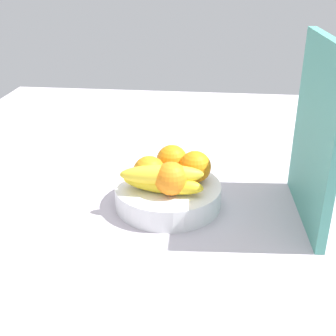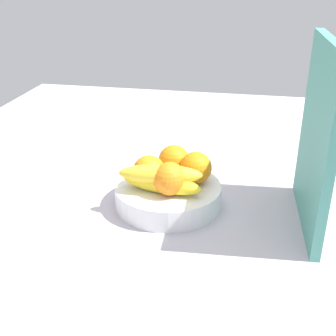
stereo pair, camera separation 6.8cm
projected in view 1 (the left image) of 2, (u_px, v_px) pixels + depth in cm
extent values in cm
cube|color=#B4ABB6|center=(157.00, 208.00, 97.22)|extent=(180.00, 140.00, 3.00)
cylinder|color=white|center=(168.00, 195.00, 94.82)|extent=(22.70, 22.70, 4.78)
sphere|color=orange|center=(172.00, 160.00, 96.94)|extent=(6.88, 6.88, 6.88)
sphere|color=orange|center=(149.00, 172.00, 91.52)|extent=(6.88, 6.88, 6.88)
sphere|color=orange|center=(171.00, 179.00, 88.87)|extent=(6.88, 6.88, 6.88)
sphere|color=orange|center=(195.00, 167.00, 93.91)|extent=(6.88, 6.88, 6.88)
ellipsoid|color=yellow|center=(163.00, 184.00, 90.03)|extent=(6.70, 17.42, 4.00)
ellipsoid|color=yellow|center=(162.00, 174.00, 88.86)|extent=(5.93, 17.35, 4.00)
cube|color=teal|center=(316.00, 134.00, 84.41)|extent=(28.05, 3.00, 36.00)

